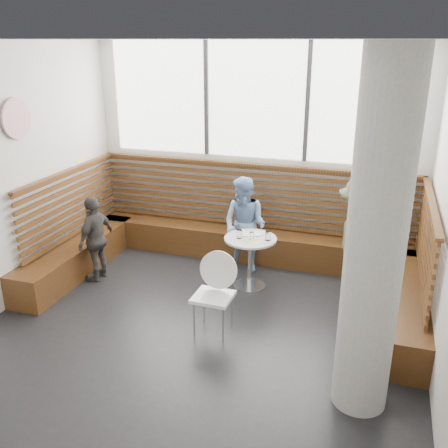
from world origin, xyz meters
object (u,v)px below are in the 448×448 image
(child_back, at_px, (245,225))
(concrete_column, at_px, (376,244))
(cafe_table, at_px, (250,252))
(cafe_chair, at_px, (215,287))
(adult_man, at_px, (360,242))
(child_left, at_px, (96,238))

(child_back, bearing_deg, concrete_column, -36.71)
(concrete_column, xyz_separation_m, cafe_table, (-1.58, 1.92, -1.08))
(concrete_column, relative_size, cafe_chair, 3.40)
(cafe_table, xyz_separation_m, cafe_chair, (-0.10, -1.17, 0.04))
(adult_man, relative_size, child_back, 1.21)
(concrete_column, relative_size, child_back, 2.30)
(cafe_chair, bearing_deg, adult_man, 38.81)
(cafe_chair, xyz_separation_m, child_back, (-0.12, 1.68, 0.14))
(cafe_chair, bearing_deg, cafe_table, 86.46)
(adult_man, height_order, child_left, adult_man)
(concrete_column, xyz_separation_m, child_back, (-1.81, 2.43, -0.90))
(concrete_column, distance_m, cafe_table, 2.72)
(child_left, bearing_deg, child_back, 120.25)
(cafe_table, height_order, child_back, child_back)
(cafe_chair, height_order, adult_man, adult_man)
(child_back, bearing_deg, child_left, -137.38)
(cafe_chair, distance_m, child_left, 2.15)
(cafe_table, distance_m, child_left, 2.15)
(concrete_column, distance_m, child_left, 4.11)
(cafe_table, height_order, child_left, child_left)
(concrete_column, bearing_deg, cafe_table, 129.49)
(concrete_column, relative_size, adult_man, 1.90)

